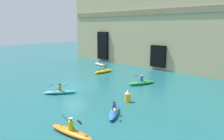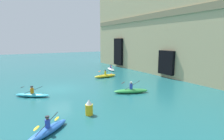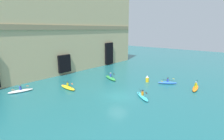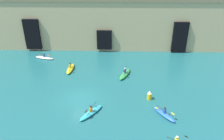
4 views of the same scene
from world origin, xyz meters
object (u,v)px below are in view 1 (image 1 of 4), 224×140
Objects in this scene: kayak_blue at (114,112)px; marker_buoy at (128,96)px; kayak_white at (100,64)px; kayak_yellow at (104,71)px; kayak_cyan at (60,92)px; kayak_green at (142,82)px; kayak_orange at (71,131)px.

marker_buoy is at bearing -13.31° from kayak_blue.
kayak_yellow is at bearing 157.13° from kayak_white.
kayak_cyan is (9.33, -14.07, 0.00)m from kayak_white.
kayak_blue reaches higher than kayak_cyan.
kayak_green is 9.50m from kayak_cyan.
kayak_green is 1.14× the size of kayak_cyan.
kayak_green reaches higher than kayak_yellow.
kayak_blue is 0.85× the size of kayak_white.
kayak_yellow reaches higher than kayak_white.
kayak_blue is 22.11m from kayak_white.
kayak_cyan is at bearing 178.96° from kayak_green.
kayak_yellow is 0.94× the size of kayak_orange.
kayak_yellow is at bearing 14.71° from kayak_blue.
marker_buoy is (-1.43, 7.21, 0.31)m from kayak_orange.
kayak_yellow is 2.96× the size of marker_buoy.
marker_buoy is at bearing -121.19° from kayak_yellow.
kayak_blue is at bearing 154.97° from kayak_white.
kayak_cyan is (-7.67, 0.07, -0.02)m from kayak_blue.
marker_buoy is at bearing 159.64° from kayak_white.
kayak_orange is at bearing -139.87° from kayak_green.
kayak_white is (-17.01, 14.13, -0.03)m from kayak_blue.
kayak_orange is 13.60m from kayak_green.
marker_buoy is at bearing -87.63° from kayak_orange.
kayak_green is (-4.14, 12.96, 0.02)m from kayak_orange.
kayak_yellow is 18.83m from kayak_orange.
kayak_white is 1.07× the size of kayak_cyan.
kayak_blue is 15.68m from kayak_yellow.
kayak_cyan is at bearing 54.83° from kayak_blue.
kayak_blue is 7.67m from kayak_cyan.
kayak_blue is 4.19m from kayak_orange.
kayak_white is 19.33m from marker_buoy.
kayak_green is 3.11× the size of marker_buoy.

